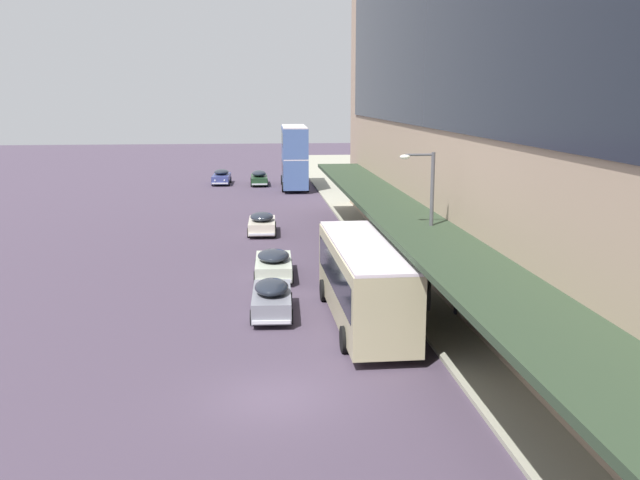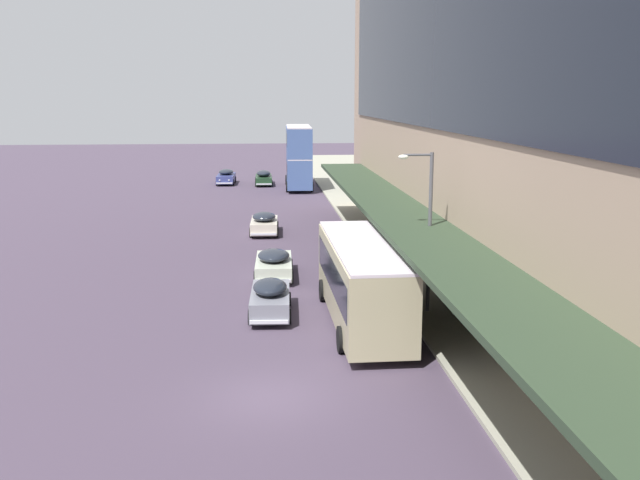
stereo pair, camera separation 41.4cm
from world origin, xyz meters
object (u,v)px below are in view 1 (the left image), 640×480
(transit_bus_kerbside_rear, at_px, (294,155))
(sedan_far_back, at_px, (262,223))
(sedan_oncoming_rear, at_px, (274,264))
(sedan_trailing_mid, at_px, (221,177))
(sedan_second_near, at_px, (259,178))
(pedestrian_at_kerb, at_px, (456,290))
(transit_bus_kerbside_front, at_px, (364,278))
(street_lamp, at_px, (427,220))
(sedan_lead_mid, at_px, (272,298))

(transit_bus_kerbside_rear, bearing_deg, sedan_far_back, -98.89)
(sedan_oncoming_rear, distance_m, sedan_trailing_mid, 40.55)
(sedan_second_near, xyz_separation_m, pedestrian_at_kerb, (7.65, -46.70, 0.41))
(sedan_far_back, height_order, sedan_second_near, sedan_second_near)
(transit_bus_kerbside_front, distance_m, sedan_oncoming_rear, 8.85)
(transit_bus_kerbside_front, height_order, sedan_far_back, transit_bus_kerbside_front)
(sedan_far_back, height_order, street_lamp, street_lamp)
(transit_bus_kerbside_front, bearing_deg, sedan_far_back, 100.76)
(sedan_lead_mid, distance_m, pedestrian_at_kerb, 7.89)
(sedan_lead_mid, relative_size, sedan_second_near, 0.88)
(sedan_second_near, height_order, pedestrian_at_kerb, pedestrian_at_kerb)
(sedan_lead_mid, height_order, pedestrian_at_kerb, pedestrian_at_kerb)
(sedan_oncoming_rear, distance_m, sedan_far_back, 11.92)
(sedan_far_back, relative_size, sedan_trailing_mid, 0.88)
(sedan_oncoming_rear, relative_size, pedestrian_at_kerb, 2.47)
(sedan_lead_mid, bearing_deg, sedan_oncoming_rear, 87.34)
(sedan_lead_mid, bearing_deg, transit_bus_kerbside_rear, 85.03)
(transit_bus_kerbside_front, relative_size, sedan_oncoming_rear, 2.29)
(transit_bus_kerbside_front, distance_m, sedan_trailing_mid, 49.01)
(sedan_oncoming_rear, xyz_separation_m, sedan_lead_mid, (-0.30, -6.55, 0.05))
(transit_bus_kerbside_rear, xyz_separation_m, sedan_second_near, (-3.54, 3.16, -2.62))
(sedan_oncoming_rear, xyz_separation_m, sedan_trailing_mid, (-4.13, 40.34, 0.04))
(sedan_oncoming_rear, relative_size, sedan_second_near, 0.91)
(transit_bus_kerbside_rear, height_order, street_lamp, street_lamp)
(sedan_oncoming_rear, xyz_separation_m, street_lamp, (6.30, -6.97, 3.40))
(sedan_second_near, bearing_deg, sedan_far_back, -90.48)
(sedan_lead_mid, xyz_separation_m, sedan_second_near, (0.17, 45.72, -0.02))
(sedan_trailing_mid, bearing_deg, street_lamp, -77.57)
(sedan_oncoming_rear, height_order, street_lamp, street_lamp)
(sedan_second_near, distance_m, pedestrian_at_kerb, 47.32)
(transit_bus_kerbside_front, height_order, sedan_second_near, transit_bus_kerbside_front)
(sedan_trailing_mid, xyz_separation_m, pedestrian_at_kerb, (11.64, -47.86, 0.40))
(pedestrian_at_kerb, bearing_deg, transit_bus_kerbside_rear, 95.40)
(transit_bus_kerbside_rear, distance_m, sedan_oncoming_rear, 36.27)
(transit_bus_kerbside_rear, xyz_separation_m, street_lamp, (2.90, -42.97, 0.75))
(transit_bus_kerbside_front, xyz_separation_m, street_lamp, (2.87, 1.10, 2.17))
(transit_bus_kerbside_rear, xyz_separation_m, pedestrian_at_kerb, (4.12, -43.54, -2.21))
(sedan_oncoming_rear, height_order, sedan_far_back, sedan_far_back)
(sedan_oncoming_rear, bearing_deg, street_lamp, -47.86)
(sedan_oncoming_rear, bearing_deg, sedan_lead_mid, -92.66)
(transit_bus_kerbside_rear, height_order, sedan_far_back, transit_bus_kerbside_rear)
(sedan_far_back, xyz_separation_m, street_lamp, (6.67, -18.88, 3.39))
(transit_bus_kerbside_front, xyz_separation_m, pedestrian_at_kerb, (4.09, 0.54, -0.78))
(sedan_far_back, xyz_separation_m, sedan_second_near, (0.23, 27.25, 0.02))
(sedan_second_near, bearing_deg, transit_bus_kerbside_front, -85.68)
(transit_bus_kerbside_front, relative_size, sedan_trailing_mid, 2.15)
(sedan_lead_mid, relative_size, sedan_far_back, 1.03)
(transit_bus_kerbside_front, distance_m, transit_bus_kerbside_rear, 44.10)
(sedan_far_back, relative_size, street_lamp, 0.63)
(transit_bus_kerbside_rear, height_order, pedestrian_at_kerb, transit_bus_kerbside_rear)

